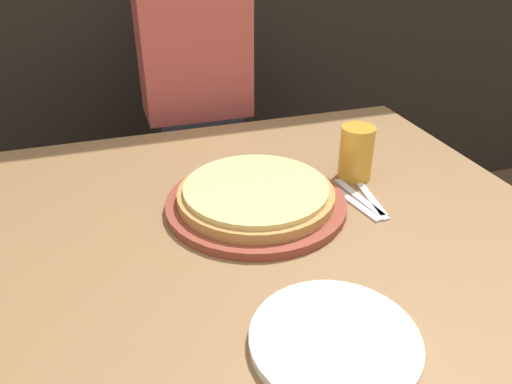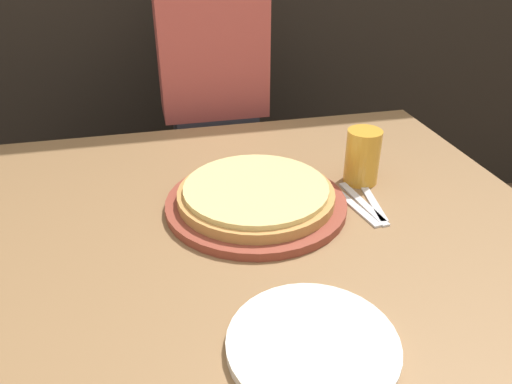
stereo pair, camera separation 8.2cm
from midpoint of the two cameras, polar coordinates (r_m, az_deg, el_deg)
The scene contains 8 objects.
dining_table at distance 1.32m, azimuth 0.30°, elevation -16.19°, with size 1.35×1.10×0.70m.
pizza_on_board at distance 1.13m, azimuth 2.08°, elevation -0.69°, with size 0.41×0.41×0.06m.
beer_glass at distance 1.25m, azimuth 13.95°, elevation 4.17°, with size 0.08×0.08×0.14m.
dinner_plate at distance 0.81m, azimuth 9.48°, elevation -16.89°, with size 0.27×0.27×0.02m.
fork at distance 1.17m, azimuth 12.93°, elevation -1.41°, with size 0.05×0.20×0.00m.
dinner_knife at distance 1.18m, azimuth 14.03°, elevation -1.26°, with size 0.04×0.20×0.00m.
spoon at distance 1.20m, azimuth 15.10°, elevation -1.12°, with size 0.04×0.17×0.00m.
diner_person at distance 1.78m, azimuth -3.42°, elevation 7.54°, with size 0.35×0.20×1.28m.
Camera 2 is at (-0.18, -0.90, 1.30)m, focal length 35.00 mm.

